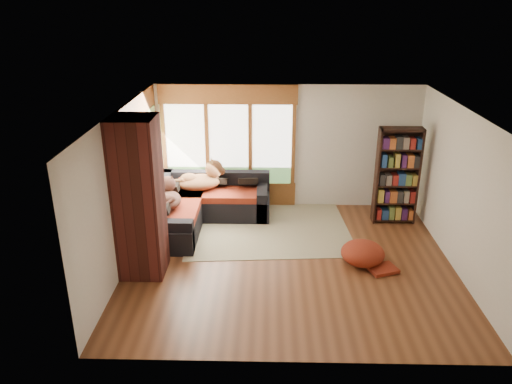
% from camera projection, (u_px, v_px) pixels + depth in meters
% --- Properties ---
extents(floor, '(5.50, 5.50, 0.00)m').
position_uv_depth(floor, '(289.00, 262.00, 8.55)').
color(floor, '#552C17').
rests_on(floor, ground).
extents(ceiling, '(5.50, 5.50, 0.00)m').
position_uv_depth(ceiling, '(293.00, 112.00, 7.58)').
color(ceiling, white).
extents(wall_back, '(5.50, 0.04, 2.60)m').
position_uv_depth(wall_back, '(286.00, 147.00, 10.39)').
color(wall_back, silver).
rests_on(wall_back, ground).
extents(wall_front, '(5.50, 0.04, 2.60)m').
position_uv_depth(wall_front, '(300.00, 272.00, 5.75)').
color(wall_front, silver).
rests_on(wall_front, ground).
extents(wall_left, '(0.04, 5.00, 2.60)m').
position_uv_depth(wall_left, '(123.00, 190.00, 8.13)').
color(wall_left, silver).
rests_on(wall_left, ground).
extents(wall_right, '(0.04, 5.00, 2.60)m').
position_uv_depth(wall_right, '(462.00, 193.00, 8.01)').
color(wall_right, silver).
rests_on(wall_right, ground).
extents(windows_back, '(2.82, 0.10, 1.90)m').
position_uv_depth(windows_back, '(229.00, 145.00, 10.37)').
color(windows_back, brown).
rests_on(windows_back, wall_back).
extents(windows_left, '(0.10, 2.62, 1.90)m').
position_uv_depth(windows_left, '(142.00, 164.00, 9.23)').
color(windows_left, brown).
rests_on(windows_left, wall_left).
extents(roller_blind, '(0.03, 0.72, 0.90)m').
position_uv_depth(roller_blind, '(151.00, 131.00, 9.85)').
color(roller_blind, '#759456').
rests_on(roller_blind, wall_left).
extents(brick_chimney, '(0.70, 0.70, 2.60)m').
position_uv_depth(brick_chimney, '(139.00, 198.00, 7.80)').
color(brick_chimney, '#471914').
rests_on(brick_chimney, ground).
extents(sectional_sofa, '(2.20, 2.20, 0.80)m').
position_uv_depth(sectional_sofa, '(190.00, 205.00, 10.06)').
color(sectional_sofa, black).
rests_on(sectional_sofa, ground).
extents(area_rug, '(3.27, 2.59, 0.01)m').
position_uv_depth(area_rug, '(268.00, 229.00, 9.71)').
color(area_rug, beige).
rests_on(area_rug, ground).
extents(bookshelf, '(0.83, 0.28, 1.93)m').
position_uv_depth(bookshelf, '(397.00, 176.00, 9.71)').
color(bookshelf, black).
rests_on(bookshelf, ground).
extents(pouf, '(0.91, 0.91, 0.40)m').
position_uv_depth(pouf, '(363.00, 253.00, 8.43)').
color(pouf, maroon).
rests_on(pouf, area_rug).
extents(dog_tan, '(1.05, 0.82, 0.52)m').
position_uv_depth(dog_tan, '(202.00, 178.00, 10.11)').
color(dog_tan, brown).
rests_on(dog_tan, sectional_sofa).
extents(dog_brindle, '(0.60, 0.86, 0.44)m').
position_uv_depth(dog_brindle, '(168.00, 196.00, 9.34)').
color(dog_brindle, black).
rests_on(dog_brindle, sectional_sofa).
extents(throw_pillows, '(1.98, 1.68, 0.45)m').
position_uv_depth(throw_pillows, '(191.00, 182.00, 10.03)').
color(throw_pillows, black).
rests_on(throw_pillows, sectional_sofa).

